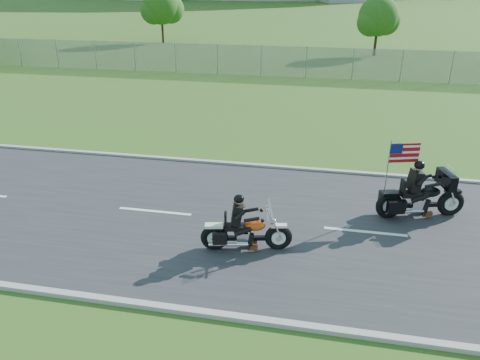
# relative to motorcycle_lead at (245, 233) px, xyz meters

# --- Properties ---
(ground) EXTENTS (420.00, 420.00, 0.00)m
(ground) POSITION_rel_motorcycle_lead_xyz_m (-0.96, 1.45, -0.50)
(ground) COLOR #34531A
(ground) RESTS_ON ground
(road) EXTENTS (120.00, 8.00, 0.04)m
(road) POSITION_rel_motorcycle_lead_xyz_m (-0.96, 1.45, -0.48)
(road) COLOR #28282B
(road) RESTS_ON ground
(curb_north) EXTENTS (120.00, 0.18, 0.12)m
(curb_north) POSITION_rel_motorcycle_lead_xyz_m (-0.96, 5.50, -0.45)
(curb_north) COLOR #9E9B93
(curb_north) RESTS_ON ground
(curb_south) EXTENTS (120.00, 0.18, 0.12)m
(curb_south) POSITION_rel_motorcycle_lead_xyz_m (-0.96, -2.60, -0.45)
(curb_south) COLOR #9E9B93
(curb_south) RESTS_ON ground
(fence) EXTENTS (60.00, 0.03, 2.00)m
(fence) POSITION_rel_motorcycle_lead_xyz_m (-5.96, 21.45, 0.50)
(fence) COLOR gray
(fence) RESTS_ON ground
(tree_fence_near) EXTENTS (3.52, 3.28, 4.75)m
(tree_fence_near) POSITION_rel_motorcycle_lead_xyz_m (5.08, 31.48, 2.48)
(tree_fence_near) COLOR #382316
(tree_fence_near) RESTS_ON ground
(tree_fence_mid) EXTENTS (3.96, 3.69, 5.30)m
(tree_fence_mid) POSITION_rel_motorcycle_lead_xyz_m (-14.91, 35.49, 2.81)
(tree_fence_mid) COLOR #382316
(tree_fence_mid) RESTS_ON ground
(motorcycle_lead) EXTENTS (2.30, 0.87, 1.56)m
(motorcycle_lead) POSITION_rel_motorcycle_lead_xyz_m (0.00, 0.00, 0.00)
(motorcycle_lead) COLOR black
(motorcycle_lead) RESTS_ON ground
(motorcycle_follow) EXTENTS (2.55, 1.19, 2.17)m
(motorcycle_follow) POSITION_rel_motorcycle_lead_xyz_m (4.57, 2.70, 0.10)
(motorcycle_follow) COLOR black
(motorcycle_follow) RESTS_ON ground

